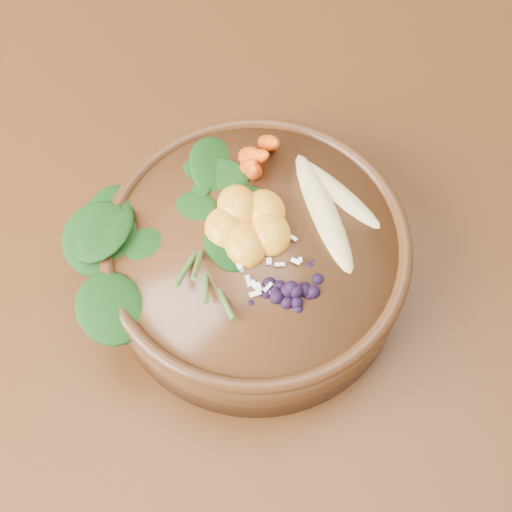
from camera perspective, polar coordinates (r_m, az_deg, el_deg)
ground at (r=1.48m, az=7.37°, el=-8.35°), size 4.00×4.00×0.00m
dining_table at (r=0.89m, az=12.17°, el=6.06°), size 1.60×0.90×0.75m
stoneware_bowl at (r=0.67m, az=0.00°, el=-0.40°), size 0.34×0.34×0.07m
kale_heap at (r=0.63m, az=-5.94°, el=4.43°), size 0.22×0.21×0.04m
carrot_cluster at (r=0.65m, az=0.70°, el=9.71°), size 0.07×0.07×0.08m
banana_halves at (r=0.65m, az=6.08°, el=4.96°), size 0.10×0.16×0.03m
mandarin_cluster at (r=0.63m, az=-0.60°, el=3.12°), size 0.10×0.11×0.03m
blueberry_pile at (r=0.60m, az=2.90°, el=-2.06°), size 0.15×0.13×0.04m
coconut_flakes at (r=0.62m, az=1.00°, el=0.06°), size 0.10×0.09×0.01m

